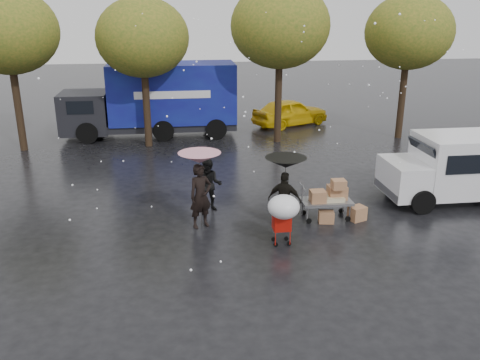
{
  "coord_description": "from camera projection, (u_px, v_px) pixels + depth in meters",
  "views": [
    {
      "loc": [
        -2.23,
        -12.9,
        6.16
      ],
      "look_at": [
        -0.44,
        1.0,
        1.29
      ],
      "focal_mm": 38.0,
      "sensor_mm": 36.0,
      "label": 1
    }
  ],
  "objects": [
    {
      "name": "person_middle",
      "position": [
        209.0,
        185.0,
        15.77
      ],
      "size": [
        0.92,
        0.78,
        1.67
      ],
      "primitive_type": "imported",
      "rotation": [
        0.0,
        0.0,
        -0.19
      ],
      "color": "black",
      "rests_on": "ground"
    },
    {
      "name": "shopping_cart",
      "position": [
        283.0,
        209.0,
        13.3
      ],
      "size": [
        0.84,
        0.84,
        1.46
      ],
      "color": "#BA130A",
      "rests_on": "ground"
    },
    {
      "name": "blue_truck",
      "position": [
        155.0,
        100.0,
        24.56
      ],
      "size": [
        8.3,
        2.6,
        3.5
      ],
      "color": "navy",
      "rests_on": "ground"
    },
    {
      "name": "box_ground_near",
      "position": [
        357.0,
        213.0,
        15.23
      ],
      "size": [
        0.58,
        0.53,
        0.43
      ],
      "primitive_type": "cube",
      "rotation": [
        0.0,
        0.0,
        0.39
      ],
      "color": "#92653F",
      "rests_on": "ground"
    },
    {
      "name": "person_pink",
      "position": [
        201.0,
        196.0,
        14.55
      ],
      "size": [
        0.82,
        0.7,
        1.9
      ],
      "primitive_type": "imported",
      "rotation": [
        0.0,
        0.0,
        0.43
      ],
      "color": "black",
      "rests_on": "ground"
    },
    {
      "name": "vendor_cart",
      "position": [
        329.0,
        196.0,
        15.19
      ],
      "size": [
        1.52,
        0.8,
        1.27
      ],
      "color": "slate",
      "rests_on": "ground"
    },
    {
      "name": "umbrella_pink",
      "position": [
        200.0,
        158.0,
        14.17
      ],
      "size": [
        1.21,
        1.21,
        2.24
      ],
      "color": "#4C4C4C",
      "rests_on": "ground"
    },
    {
      "name": "tree_row",
      "position": [
        213.0,
        32.0,
        22.04
      ],
      "size": [
        21.6,
        4.4,
        7.12
      ],
      "color": "black",
      "rests_on": "ground"
    },
    {
      "name": "box_ground_far",
      "position": [
        326.0,
        217.0,
        15.08
      ],
      "size": [
        0.5,
        0.42,
        0.34
      ],
      "primitive_type": "cube",
      "rotation": [
        0.0,
        0.0,
        -0.18
      ],
      "color": "#92653F",
      "rests_on": "ground"
    },
    {
      "name": "white_van",
      "position": [
        464.0,
        166.0,
        16.52
      ],
      "size": [
        4.91,
        2.18,
        2.2
      ],
      "color": "white",
      "rests_on": "ground"
    },
    {
      "name": "person_black",
      "position": [
        285.0,
        200.0,
        14.55
      ],
      "size": [
        1.06,
        0.78,
        1.67
      ],
      "primitive_type": "imported",
      "rotation": [
        0.0,
        0.0,
        2.71
      ],
      "color": "black",
      "rests_on": "ground"
    },
    {
      "name": "umbrella_black",
      "position": [
        286.0,
        163.0,
        14.19
      ],
      "size": [
        1.17,
        1.17,
        2.11
      ],
      "color": "#4C4C4C",
      "rests_on": "ground"
    },
    {
      "name": "ground",
      "position": [
        260.0,
        234.0,
        14.37
      ],
      "size": [
        90.0,
        90.0,
        0.0
      ],
      "primitive_type": "plane",
      "color": "black",
      "rests_on": "ground"
    },
    {
      "name": "yellow_taxi",
      "position": [
        290.0,
        112.0,
        26.99
      ],
      "size": [
        4.51,
        3.28,
        1.43
      ],
      "primitive_type": "imported",
      "rotation": [
        0.0,
        0.0,
        2.0
      ],
      "color": "#E5B90C",
      "rests_on": "ground"
    }
  ]
}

